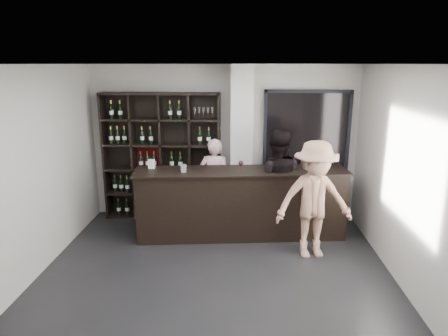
{
  "coord_description": "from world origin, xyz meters",
  "views": [
    {
      "loc": [
        0.36,
        -4.7,
        2.91
      ],
      "look_at": [
        0.09,
        1.1,
        1.38
      ],
      "focal_mm": 32.0,
      "sensor_mm": 36.0,
      "label": 1
    }
  ],
  "objects_px": {
    "tasting_counter": "(241,203)",
    "taster_black": "(276,183)",
    "taster_pink": "(214,181)",
    "wine_shelf": "(162,157)",
    "customer": "(314,200)"
  },
  "relations": [
    {
      "from": "tasting_counter",
      "to": "taster_black",
      "type": "xyz_separation_m",
      "value": [
        0.6,
        0.1,
        0.34
      ]
    },
    {
      "from": "taster_pink",
      "to": "tasting_counter",
      "type": "bearing_deg",
      "value": 131.02
    },
    {
      "from": "wine_shelf",
      "to": "tasting_counter",
      "type": "distance_m",
      "value": 1.81
    },
    {
      "from": "tasting_counter",
      "to": "customer",
      "type": "height_order",
      "value": "customer"
    },
    {
      "from": "tasting_counter",
      "to": "taster_black",
      "type": "relative_size",
      "value": 1.92
    },
    {
      "from": "taster_pink",
      "to": "customer",
      "type": "bearing_deg",
      "value": 143.38
    },
    {
      "from": "wine_shelf",
      "to": "tasting_counter",
      "type": "relative_size",
      "value": 0.67
    },
    {
      "from": "taster_black",
      "to": "taster_pink",
      "type": "bearing_deg",
      "value": -21.85
    },
    {
      "from": "taster_pink",
      "to": "wine_shelf",
      "type": "bearing_deg",
      "value": -5.92
    },
    {
      "from": "tasting_counter",
      "to": "customer",
      "type": "distance_m",
      "value": 1.35
    },
    {
      "from": "taster_pink",
      "to": "customer",
      "type": "relative_size",
      "value": 0.87
    },
    {
      "from": "wine_shelf",
      "to": "tasting_counter",
      "type": "bearing_deg",
      "value": -28.52
    },
    {
      "from": "wine_shelf",
      "to": "taster_pink",
      "type": "xyz_separation_m",
      "value": [
        1.0,
        -0.17,
        -0.4
      ]
    },
    {
      "from": "taster_pink",
      "to": "customer",
      "type": "distance_m",
      "value": 2.1
    },
    {
      "from": "tasting_counter",
      "to": "taster_pink",
      "type": "relative_size",
      "value": 2.25
    }
  ]
}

